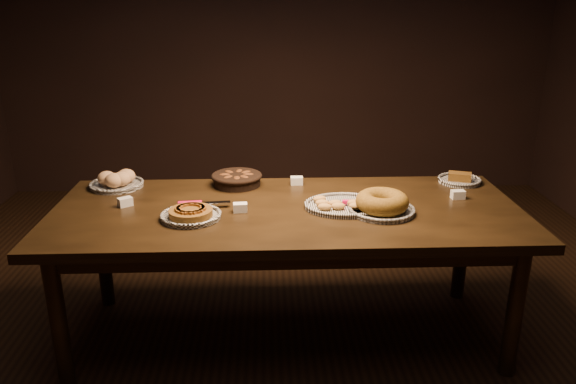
{
  "coord_description": "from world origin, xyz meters",
  "views": [
    {
      "loc": [
        -0.1,
        -2.68,
        1.78
      ],
      "look_at": [
        0.01,
        0.05,
        0.82
      ],
      "focal_mm": 35.0,
      "sensor_mm": 36.0,
      "label": 1
    }
  ],
  "objects_px": {
    "apple_tart_plate": "(191,214)",
    "bundt_cake_plate": "(382,204)",
    "buffet_table": "(287,221)",
    "madeleine_platter": "(344,205)"
  },
  "relations": [
    {
      "from": "buffet_table",
      "to": "apple_tart_plate",
      "type": "distance_m",
      "value": 0.5
    },
    {
      "from": "apple_tart_plate",
      "to": "bundt_cake_plate",
      "type": "distance_m",
      "value": 0.95
    },
    {
      "from": "buffet_table",
      "to": "apple_tart_plate",
      "type": "bearing_deg",
      "value": -166.19
    },
    {
      "from": "bundt_cake_plate",
      "to": "madeleine_platter",
      "type": "bearing_deg",
      "value": 157.48
    },
    {
      "from": "buffet_table",
      "to": "madeleine_platter",
      "type": "bearing_deg",
      "value": -1.9
    },
    {
      "from": "apple_tart_plate",
      "to": "madeleine_platter",
      "type": "height_order",
      "value": "apple_tart_plate"
    },
    {
      "from": "buffet_table",
      "to": "madeleine_platter",
      "type": "height_order",
      "value": "madeleine_platter"
    },
    {
      "from": "madeleine_platter",
      "to": "bundt_cake_plate",
      "type": "distance_m",
      "value": 0.19
    },
    {
      "from": "apple_tart_plate",
      "to": "bundt_cake_plate",
      "type": "xyz_separation_m",
      "value": [
        0.95,
        0.04,
        0.02
      ]
    },
    {
      "from": "bundt_cake_plate",
      "to": "apple_tart_plate",
      "type": "bearing_deg",
      "value": -179.32
    }
  ]
}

